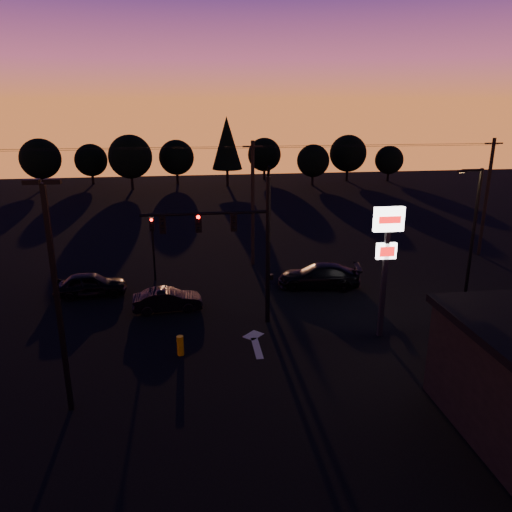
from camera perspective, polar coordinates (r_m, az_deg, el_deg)
The scene contains 23 objects.
ground at distance 24.09m, azimuth -0.75°, elevation -11.67°, with size 120.00×120.00×0.00m, color black.
lane_arrow at distance 25.60m, azimuth -0.09°, elevation -9.78°, with size 1.20×3.10×0.01m.
traffic_signal_mast at distance 25.90m, azimuth -2.11°, elevation 2.26°, with size 6.79×0.52×8.58m.
secondary_signal at distance 33.65m, azimuth -11.71°, elevation 1.84°, with size 0.30×0.31×4.35m.
parking_lot_light at distance 19.65m, azimuth -21.94°, elevation -3.07°, with size 1.25×0.30×9.14m.
pylon_sign at distance 25.27m, azimuth 14.72°, elevation 1.24°, with size 1.50×0.28×6.80m.
streetlight at distance 31.94m, azimuth 23.50°, elevation 2.79°, with size 1.55×0.35×8.00m.
utility_pole_1 at distance 35.89m, azimuth -0.38°, elevation 6.03°, with size 1.40×0.26×9.00m.
utility_pole_2 at distance 42.15m, azimuth 24.83°, elevation 6.14°, with size 1.40×0.26×9.00m.
power_wires at distance 35.31m, azimuth -0.39°, elevation 12.36°, with size 36.00×1.22×0.07m.
bollard at distance 24.48m, azimuth -8.65°, elevation -10.09°, with size 0.32×0.32×0.97m, color #C08400.
tree_0 at distance 73.89m, azimuth -23.42°, elevation 10.16°, with size 5.36×5.36×6.74m.
tree_1 at distance 75.55m, azimuth -18.34°, elevation 10.36°, with size 4.54×4.54×5.71m.
tree_2 at distance 69.67m, azimuth -14.18°, elevation 10.95°, with size 5.77×5.78×7.26m.
tree_3 at distance 73.33m, azimuth -9.08°, elevation 11.06°, with size 4.95×4.95×6.22m.
tree_4 at distance 70.33m, azimuth -3.35°, elevation 12.77°, with size 4.18×4.18×9.50m.
tree_5 at distance 76.18m, azimuth 0.96°, elevation 11.51°, with size 4.95×4.95×6.22m.
tree_6 at distance 71.56m, azimuth 6.55°, elevation 10.76°, with size 4.54×4.54×5.71m.
tree_7 at distance 76.02m, azimuth 10.48°, elevation 11.46°, with size 5.36×5.36×6.74m.
tree_8 at distance 77.27m, azimuth 14.98°, elevation 10.55°, with size 4.12×4.12×5.19m.
car_left at distance 32.68m, azimuth -18.41°, elevation -3.09°, with size 1.75×4.36×1.48m, color black.
car_mid at distance 29.37m, azimuth -10.08°, elevation -4.96°, with size 1.38×3.94×1.30m, color black.
car_right at distance 32.67m, azimuth 7.22°, elevation -2.26°, with size 2.15×5.29×1.54m, color black.
Camera 1 is at (-2.56, -20.87, 11.76)m, focal length 35.00 mm.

